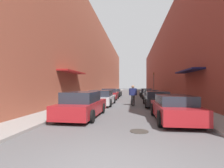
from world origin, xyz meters
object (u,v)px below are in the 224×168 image
Objects in this scene: parked_car_right_0 at (174,108)px; parked_car_right_1 at (157,99)px; parked_car_left_1 at (102,98)px; parked_car_left_0 at (83,105)px; parked_car_right_2 at (150,95)px; parked_car_left_2 at (110,94)px; parked_car_right_3 at (146,93)px; manhole_cover at (139,131)px; parked_car_left_3 at (115,93)px; traffic_light at (154,81)px; skateboarder at (133,93)px.

parked_car_right_0 is 6.09m from parked_car_right_1.
parked_car_right_0 is (4.73, -6.35, -0.01)m from parked_car_left_1.
parked_car_left_0 is 0.97× the size of parked_car_right_2.
parked_car_left_2 is at bearing 175.64° from parked_car_right_2.
parked_car_left_1 is 12.36m from parked_car_right_3.
parked_car_right_3 is 6.78× the size of manhole_cover.
parked_car_right_1 is 6.01m from parked_car_right_2.
parked_car_left_3 is 18.82m from parked_car_right_0.
parked_car_left_3 is at bearing 105.14° from parked_car_right_0.
traffic_light is (6.48, 18.06, 1.92)m from parked_car_left_1.
skateboarder reaches higher than parked_car_right_0.
parked_car_left_1 is 6.11m from parked_car_left_2.
parked_car_right_3 is at bearing 75.15° from parked_car_left_0.
parked_car_left_0 is 12.03m from parked_car_left_2.
parked_car_left_1 is at bearing -111.98° from parked_car_right_3.
skateboarder is (2.86, -6.28, 0.42)m from parked_car_left_2.
skateboarder is (-1.91, -11.63, 0.47)m from parked_car_right_3.
parked_car_left_0 is 4.73m from parked_car_right_0.
parked_car_left_3 is 13.02m from parked_car_right_1.
parked_car_left_0 is 5.92m from parked_car_left_1.
parked_car_right_2 is at bearing 71.20° from skateboarder.
parked_car_left_2 reaches higher than manhole_cover.
parked_car_left_0 is 17.74m from parked_car_left_3.
parked_car_right_0 is (4.91, -18.17, 0.06)m from parked_car_left_3.
parked_car_right_0 is 0.95× the size of parked_car_right_2.
parked_car_left_2 is 0.93× the size of parked_car_right_2.
parked_car_left_3 is at bearing 103.59° from skateboarder.
parked_car_right_2 reaches higher than parked_car_left_3.
manhole_cover is at bearing -70.62° from parked_car_left_1.
parked_car_right_0 reaches higher than parked_car_right_3.
parked_car_right_2 is at bearing 89.48° from parked_car_right_1.
parked_car_right_1 is 1.00× the size of parked_car_right_3.
parked_car_left_3 is (-0.18, 11.81, -0.06)m from parked_car_left_1.
manhole_cover is (2.99, -8.51, -0.62)m from parked_car_left_1.
parked_car_left_1 is 11.82m from parked_car_left_3.
skateboarder reaches higher than parked_car_right_3.
traffic_light reaches higher than parked_car_right_1.
parked_car_right_3 is (4.81, -0.35, 0.04)m from parked_car_left_3.
parked_car_left_1 is 1.00× the size of parked_car_right_3.
parked_car_right_1 is (4.85, -12.08, 0.04)m from parked_car_left_3.
parked_car_left_2 is at bearing -89.57° from parked_car_left_3.
parked_car_right_2 is 1.00× the size of parked_car_right_3.
parked_car_right_0 is at bearing -71.94° from skateboarder.
parked_car_right_1 is 6.78× the size of manhole_cover.
parked_car_left_0 is at bearing -89.82° from parked_car_left_1.
skateboarder is 0.44× the size of traffic_light.
parked_car_right_1 is 11.73m from parked_car_right_3.
parked_car_left_3 is 6.60× the size of manhole_cover.
parked_car_right_0 is 12.09m from parked_car_right_2.
manhole_cover is at bearing -96.94° from parked_car_right_2.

